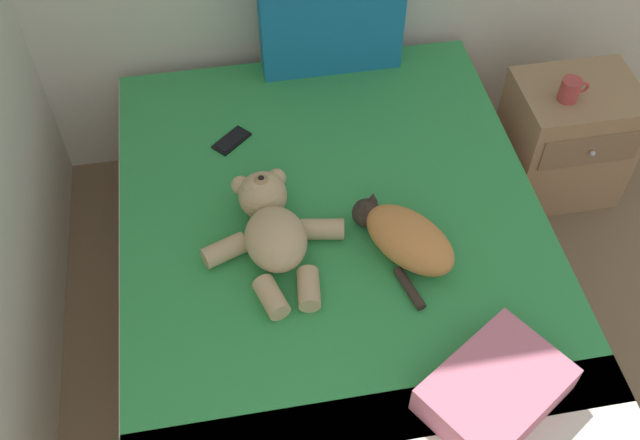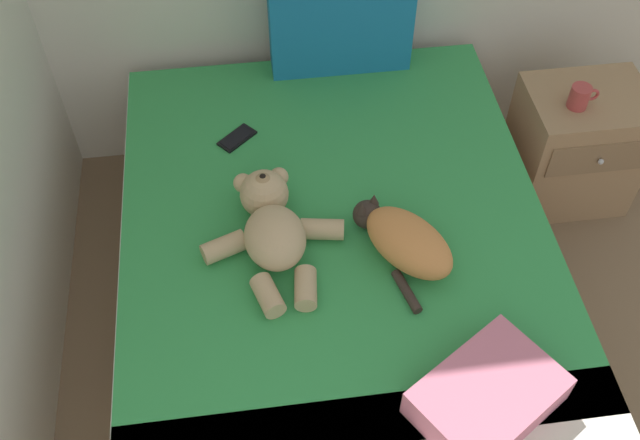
{
  "view_description": "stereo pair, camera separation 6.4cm",
  "coord_description": "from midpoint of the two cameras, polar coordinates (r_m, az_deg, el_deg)",
  "views": [
    {
      "loc": [
        0.74,
        1.28,
        2.52
      ],
      "look_at": [
        1.01,
        2.8,
        0.65
      ],
      "focal_mm": 41.24,
      "sensor_mm": 36.0,
      "label": 1
    },
    {
      "loc": [
        0.8,
        1.28,
        2.52
      ],
      "look_at": [
        1.01,
        2.8,
        0.65
      ],
      "focal_mm": 41.24,
      "sensor_mm": 36.0,
      "label": 2
    }
  ],
  "objects": [
    {
      "name": "bed",
      "position": [
        2.75,
        1.79,
        -4.08
      ],
      "size": [
        1.52,
        1.9,
        0.56
      ],
      "color": "#9E7A56",
      "rests_on": "ground_plane"
    },
    {
      "name": "mug",
      "position": [
        3.1,
        20.1,
        8.97
      ],
      "size": [
        0.12,
        0.08,
        0.09
      ],
      "color": "#B23F3F",
      "rests_on": "nightstand"
    },
    {
      "name": "nightstand",
      "position": [
        3.37,
        19.64,
        5.38
      ],
      "size": [
        0.49,
        0.42,
        0.56
      ],
      "color": "#9E7A56",
      "rests_on": "ground_plane"
    },
    {
      "name": "cat",
      "position": [
        2.41,
        7.31,
        -1.56
      ],
      "size": [
        0.35,
        0.43,
        0.15
      ],
      "color": "#D18447",
      "rests_on": "bed"
    },
    {
      "name": "teddy_bear",
      "position": [
        2.42,
        -3.0,
        -0.48
      ],
      "size": [
        0.49,
        0.56,
        0.18
      ],
      "color": "tan",
      "rests_on": "bed"
    },
    {
      "name": "throw_pillow",
      "position": [
        2.17,
        13.7,
        -13.15
      ],
      "size": [
        0.49,
        0.45,
        0.11
      ],
      "primitive_type": "cube",
      "rotation": [
        0.0,
        0.0,
        0.56
      ],
      "color": "#D1728C",
      "rests_on": "bed"
    },
    {
      "name": "cell_phone",
      "position": [
        2.82,
        -5.81,
        6.34
      ],
      "size": [
        0.16,
        0.15,
        0.01
      ],
      "color": "black",
      "rests_on": "bed"
    },
    {
      "name": "patterned_cushion",
      "position": [
        3.0,
        2.26,
        15.56
      ],
      "size": [
        0.57,
        0.14,
        0.48
      ],
      "color": "#1972AD",
      "rests_on": "bed"
    }
  ]
}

